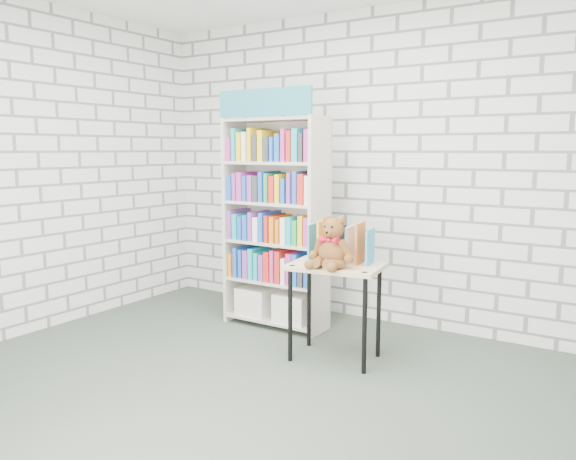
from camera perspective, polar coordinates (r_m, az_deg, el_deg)
The scene contains 6 objects.
ground at distance 3.78m, azimuth -5.44°, elevation -16.33°, with size 4.50×4.50×0.00m, color #3B463B.
room_shell at distance 3.44m, azimuth -5.86°, elevation 11.81°, with size 4.52×4.02×2.81m.
bookshelf at distance 4.92m, azimuth -1.22°, elevation 0.89°, with size 0.92×0.36×2.06m.
display_table at distance 4.18m, azimuth 4.83°, elevation -4.86°, with size 0.73×0.55×0.73m.
table_books at distance 4.23m, azimuth 5.38°, elevation -1.36°, with size 0.49×0.27×0.28m.
teddy_bear at distance 4.03m, azimuth 4.45°, elevation -1.72°, with size 0.34×0.31×0.37m.
Camera 1 is at (2.13, -2.69, 1.57)m, focal length 35.00 mm.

